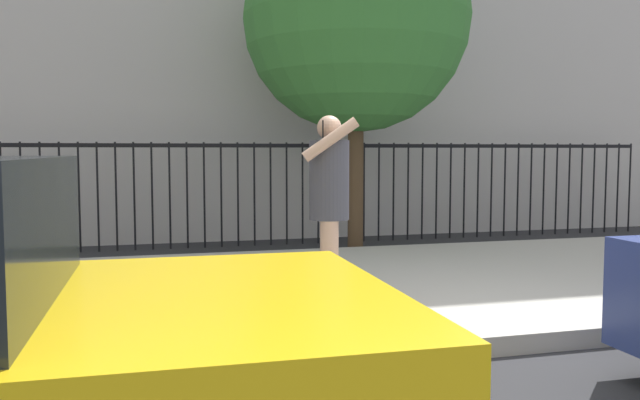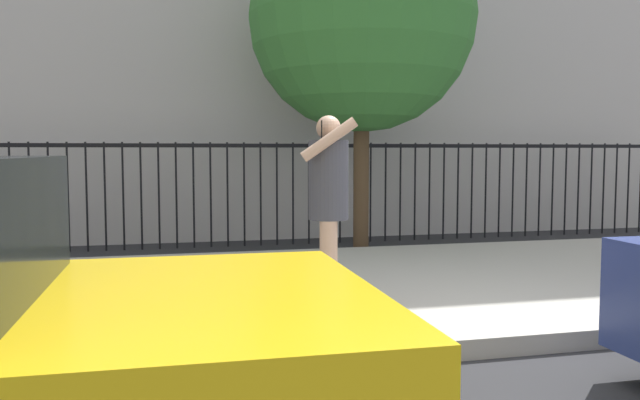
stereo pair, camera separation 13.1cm
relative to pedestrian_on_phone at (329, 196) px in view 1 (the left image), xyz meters
name	(u,v)px [view 1 (the left image)]	position (x,y,z in m)	size (l,w,h in m)	color
ground_plane	(513,356)	(1.01, -1.28, -1.09)	(60.00, 60.00, 0.00)	#28282B
sidewalk	(398,285)	(1.01, 0.92, -1.01)	(28.00, 4.40, 0.15)	#B2ADA3
iron_fence	(310,179)	(1.01, 4.62, -0.07)	(12.03, 0.04, 1.60)	black
pedestrian_on_phone	(329,196)	(0.00, 0.00, 0.00)	(0.49, 0.70, 1.62)	tan
street_tree_near	(356,19)	(1.41, 3.56, 2.24)	(3.20, 3.20, 4.93)	#4C3823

